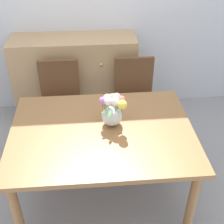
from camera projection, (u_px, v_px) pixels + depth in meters
name	position (u px, v px, depth m)	size (l,w,h in m)	color
ground_plane	(103.00, 193.00, 2.82)	(12.00, 12.00, 0.00)	#939399
dining_table	(102.00, 139.00, 2.44)	(1.45, 1.08, 0.75)	olive
chair_left	(60.00, 97.00, 3.21)	(0.42, 0.42, 0.90)	brown
chair_right	(134.00, 94.00, 3.27)	(0.42, 0.42, 0.90)	brown
dresser	(76.00, 78.00, 3.60)	(1.40, 0.47, 1.00)	tan
flower_vase	(112.00, 110.00, 2.38)	(0.20, 0.28, 0.28)	silver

